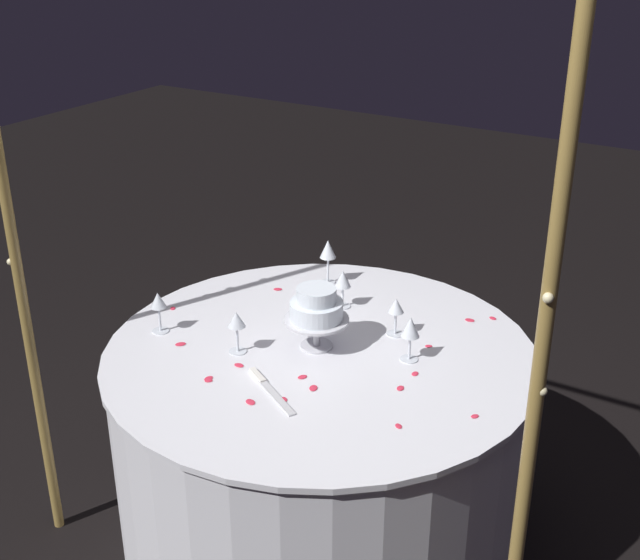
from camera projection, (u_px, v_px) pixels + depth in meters
The scene contains 28 objects.
ground_plane at pixel (320, 530), 3.13m from camera, with size 12.00×12.00×0.00m, color black.
decorative_arch at pixel (224, 221), 2.17m from camera, with size 1.78×0.06×2.18m.
main_table at pixel (320, 445), 2.97m from camera, with size 1.46×1.46×0.77m.
tiered_cake at pixel (316, 309), 2.77m from camera, with size 0.22×0.22×0.22m.
wine_glass_0 at pixel (410, 329), 2.70m from camera, with size 0.06×0.06×0.16m.
wine_glass_1 at pixel (343, 280), 3.06m from camera, with size 0.06×0.06×0.15m.
wine_glass_2 at pixel (158, 303), 2.88m from camera, with size 0.06×0.06×0.15m.
wine_glass_3 at pixel (236, 322), 2.75m from camera, with size 0.06×0.06×0.15m.
wine_glass_4 at pixel (328, 251), 3.25m from camera, with size 0.06×0.06×0.18m.
wine_glass_5 at pixel (396, 308), 2.87m from camera, with size 0.06×0.06×0.14m.
cake_knife at pixel (269, 388), 2.58m from camera, with size 0.26×0.17×0.01m.
rose_petal_0 at pixel (209, 378), 2.64m from camera, with size 0.03×0.02×0.00m, color #E02D47.
rose_petal_1 at pixel (302, 377), 2.65m from camera, with size 0.03×0.02×0.00m, color #E02D47.
rose_petal_2 at pixel (470, 320), 3.00m from camera, with size 0.03×0.02×0.00m, color #E02D47.
rose_petal_3 at pixel (181, 344), 2.84m from camera, with size 0.04×0.03×0.00m, color #E02D47.
rose_petal_4 at pixel (278, 289), 3.24m from camera, with size 0.03×0.02×0.00m, color #E02D47.
rose_petal_5 at pixel (209, 381), 2.63m from camera, with size 0.03×0.02×0.00m, color #E02D47.
rose_petal_6 at pixel (415, 374), 2.66m from camera, with size 0.03×0.02×0.00m, color #E02D47.
rose_petal_7 at pixel (284, 399), 2.53m from camera, with size 0.03×0.02×0.00m, color #E02D47.
rose_petal_8 at pixel (475, 416), 2.45m from camera, with size 0.03×0.02×0.00m, color #E02D47.
rose_petal_9 at pixel (400, 388), 2.59m from camera, with size 0.03×0.02×0.00m, color #E02D47.
rose_petal_10 at pixel (493, 318), 3.02m from camera, with size 0.03×0.02×0.00m, color #E02D47.
rose_petal_11 at pixel (239, 365), 2.71m from camera, with size 0.03×0.02×0.00m, color #E02D47.
rose_petal_12 at pixel (173, 308), 3.09m from camera, with size 0.03×0.02×0.00m, color #E02D47.
rose_petal_13 at pixel (313, 388), 2.59m from camera, with size 0.04×0.03×0.00m, color #E02D47.
rose_petal_14 at pixel (399, 426), 2.40m from camera, with size 0.03×0.02×0.00m, color #E02D47.
rose_petal_15 at pixel (429, 346), 2.83m from camera, with size 0.03×0.02×0.00m, color #E02D47.
rose_petal_16 at pixel (250, 402), 2.51m from camera, with size 0.04×0.03×0.00m, color #E02D47.
Camera 1 is at (-1.27, 2.10, 2.16)m, focal length 46.82 mm.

